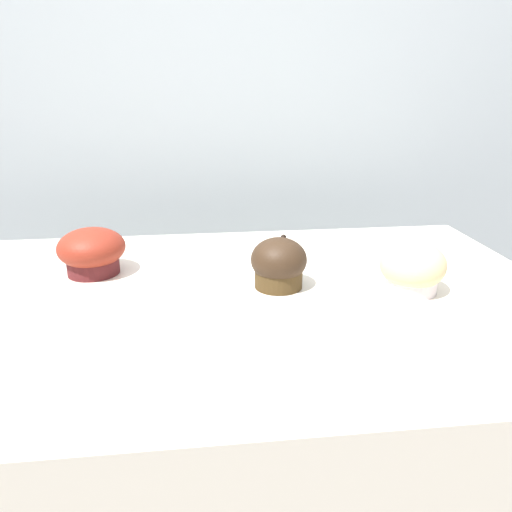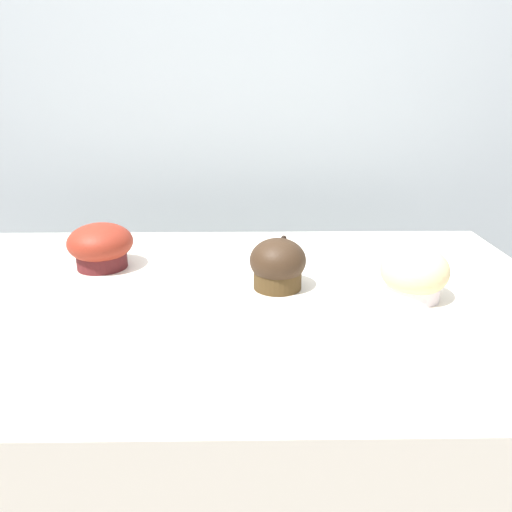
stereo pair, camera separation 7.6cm
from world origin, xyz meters
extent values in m
cube|color=#A8B2B7|center=(0.00, 0.60, 0.90)|extent=(3.20, 0.10, 1.80)
cylinder|color=#521B1D|center=(-0.22, 0.12, 0.90)|extent=(0.08, 0.08, 0.04)
ellipsoid|color=maroon|center=(-0.22, 0.12, 0.93)|extent=(0.11, 0.11, 0.06)
cylinder|color=#433118|center=(0.08, 0.02, 0.90)|extent=(0.07, 0.07, 0.04)
ellipsoid|color=#322215|center=(0.08, 0.02, 0.93)|extent=(0.08, 0.08, 0.07)
sphere|color=black|center=(0.09, 0.04, 0.96)|extent=(0.01, 0.01, 0.01)
cylinder|color=white|center=(0.27, -0.02, 0.90)|extent=(0.08, 0.08, 0.04)
ellipsoid|color=#D9C188|center=(0.27, -0.02, 0.92)|extent=(0.10, 0.10, 0.07)
camera|label=1|loc=(-0.04, -0.67, 1.18)|focal=35.00mm
camera|label=2|loc=(0.03, -0.68, 1.18)|focal=35.00mm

